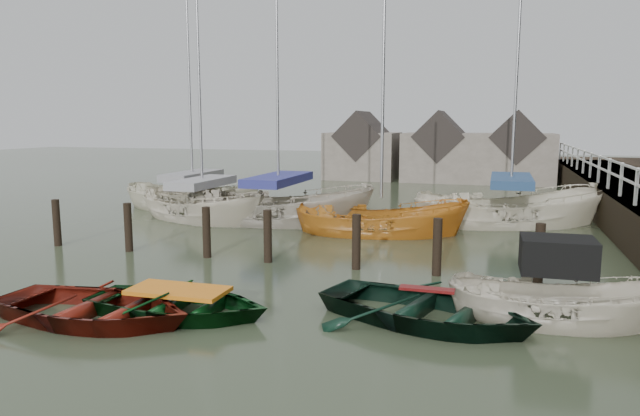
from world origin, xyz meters
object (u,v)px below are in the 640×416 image
(rowboat_red, at_px, (95,321))
(sailboat_c, at_px, (381,233))
(sailboat_b, at_px, (279,221))
(sailboat_d, at_px, (509,223))
(rowboat_green, at_px, (179,316))
(sailboat_a, at_px, (203,218))
(sailboat_e, at_px, (193,207))
(rowboat_dkgreen, at_px, (426,323))
(motorboat, at_px, (555,317))

(rowboat_red, xyz_separation_m, sailboat_c, (3.42, 9.89, 0.02))
(sailboat_b, relative_size, sailboat_d, 0.99)
(rowboat_red, distance_m, sailboat_d, 15.00)
(rowboat_red, height_order, rowboat_green, rowboat_red)
(rowboat_green, xyz_separation_m, sailboat_a, (-4.89, 9.82, 0.06))
(sailboat_c, xyz_separation_m, sailboat_e, (-8.75, 3.04, 0.05))
(sailboat_b, bearing_deg, sailboat_c, -110.26)
(rowboat_red, bearing_deg, rowboat_dkgreen, -71.57)
(sailboat_b, bearing_deg, sailboat_e, 59.17)
(rowboat_red, height_order, sailboat_e, sailboat_e)
(sailboat_b, bearing_deg, sailboat_d, -82.23)
(motorboat, distance_m, sailboat_d, 10.54)
(rowboat_dkgreen, distance_m, sailboat_a, 12.93)
(sailboat_a, relative_size, sailboat_b, 0.91)
(rowboat_dkgreen, height_order, motorboat, motorboat)
(rowboat_red, relative_size, sailboat_d, 0.33)
(sailboat_b, distance_m, sailboat_d, 8.39)
(rowboat_red, bearing_deg, rowboat_green, -58.66)
(rowboat_green, xyz_separation_m, rowboat_dkgreen, (4.57, 1.01, 0.00))
(sailboat_c, relative_size, sailboat_d, 0.89)
(rowboat_green, relative_size, motorboat, 0.93)
(motorboat, bearing_deg, rowboat_green, 102.66)
(sailboat_a, height_order, sailboat_d, sailboat_d)
(rowboat_green, height_order, sailboat_a, sailboat_a)
(sailboat_d, relative_size, sailboat_e, 1.18)
(rowboat_red, xyz_separation_m, rowboat_dkgreen, (5.90, 1.76, 0.00))
(sailboat_b, height_order, sailboat_e, sailboat_b)
(motorboat, distance_m, sailboat_c, 8.82)
(rowboat_green, relative_size, sailboat_e, 0.35)
(sailboat_a, bearing_deg, sailboat_e, 57.19)
(motorboat, bearing_deg, rowboat_red, 105.43)
(sailboat_b, bearing_deg, motorboat, -140.77)
(motorboat, height_order, sailboat_c, sailboat_c)
(rowboat_green, relative_size, rowboat_dkgreen, 0.89)
(rowboat_red, xyz_separation_m, sailboat_d, (7.53, 12.97, 0.06))
(rowboat_red, height_order, sailboat_d, sailboat_d)
(rowboat_dkgreen, xyz_separation_m, sailboat_a, (-9.45, 8.81, 0.06))
(motorboat, bearing_deg, sailboat_d, 2.17)
(sailboat_c, bearing_deg, motorboat, -156.32)
(rowboat_green, xyz_separation_m, sailboat_b, (-1.91, 10.08, 0.06))
(rowboat_red, height_order, sailboat_b, sailboat_b)
(sailboat_c, bearing_deg, rowboat_dkgreen, -171.87)
(sailboat_b, height_order, sailboat_c, sailboat_b)
(motorboat, relative_size, sailboat_e, 0.38)
(sailboat_b, distance_m, sailboat_e, 5.18)
(sailboat_e, bearing_deg, sailboat_d, -92.18)
(rowboat_dkgreen, bearing_deg, sailboat_c, 33.53)
(sailboat_b, height_order, sailboat_d, sailboat_d)
(rowboat_dkgreen, distance_m, sailboat_d, 11.32)
(rowboat_red, distance_m, motorboat, 8.52)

